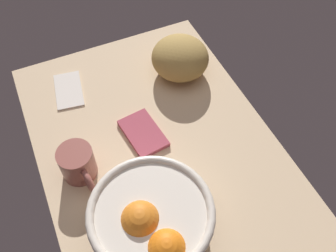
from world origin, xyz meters
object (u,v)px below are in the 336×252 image
at_px(mug, 78,164).
at_px(napkin_spare, 68,89).
at_px(fruit_bowl, 151,220).
at_px(bread_loaf, 180,58).
at_px(napkin_folded, 143,133).

bearing_deg(mug, napkin_spare, -8.70).
xyz_separation_m(fruit_bowl, napkin_spare, (0.43, 0.05, -0.06)).
relative_size(bread_loaf, mug, 1.30).
bearing_deg(fruit_bowl, bread_loaf, -32.13).
relative_size(fruit_bowl, napkin_spare, 1.94).
relative_size(napkin_spare, mug, 1.06).
xyz_separation_m(fruit_bowl, napkin_folded, (0.22, -0.07, -0.05)).
bearing_deg(napkin_spare, fruit_bowl, -172.98).
height_order(napkin_spare, mug, mug).
height_order(bread_loaf, napkin_folded, bread_loaf).
bearing_deg(fruit_bowl, mug, 26.09).
height_order(fruit_bowl, napkin_spare, fruit_bowl).
distance_m(fruit_bowl, napkin_folded, 0.24).
bearing_deg(napkin_folded, bread_loaf, -47.61).
bearing_deg(fruit_bowl, napkin_folded, -17.39).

